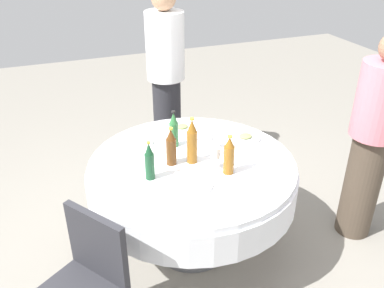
{
  "coord_description": "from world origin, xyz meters",
  "views": [
    {
      "loc": [
        -0.85,
        -2.22,
        2.18
      ],
      "look_at": [
        0.0,
        0.0,
        0.88
      ],
      "focal_mm": 38.78,
      "sensor_mm": 36.0,
      "label": 1
    }
  ],
  "objects_px": {
    "bottle_green_west": "(174,130)",
    "plate_right": "(139,141)",
    "chair_east": "(86,278)",
    "person_front": "(166,79)",
    "bottle_amber_far": "(229,156)",
    "bottle_brown_outer": "(171,147)",
    "bottle_dark_green_north": "(150,162)",
    "wine_glass_far": "(209,136)",
    "dining_table": "(192,180)",
    "person_outer": "(373,139)",
    "plate_rear": "(182,128)",
    "wine_glass_north": "(215,154)",
    "plate_inner": "(245,138)",
    "plate_left": "(193,184)",
    "bottle_amber_front": "(192,142)"
  },
  "relations": [
    {
      "from": "bottle_dark_green_north",
      "to": "person_outer",
      "type": "xyz_separation_m",
      "value": [
        1.57,
        -0.19,
        -0.05
      ]
    },
    {
      "from": "bottle_dark_green_north",
      "to": "plate_inner",
      "type": "relative_size",
      "value": 1.21
    },
    {
      "from": "dining_table",
      "to": "plate_inner",
      "type": "bearing_deg",
      "value": 18.27
    },
    {
      "from": "person_front",
      "to": "bottle_amber_far",
      "type": "bearing_deg",
      "value": -81.78
    },
    {
      "from": "dining_table",
      "to": "wine_glass_north",
      "type": "height_order",
      "value": "wine_glass_north"
    },
    {
      "from": "bottle_amber_far",
      "to": "plate_right",
      "type": "xyz_separation_m",
      "value": [
        -0.43,
        0.6,
        -0.12
      ]
    },
    {
      "from": "wine_glass_north",
      "to": "person_outer",
      "type": "relative_size",
      "value": 0.1
    },
    {
      "from": "bottle_green_west",
      "to": "plate_right",
      "type": "relative_size",
      "value": 1.28
    },
    {
      "from": "plate_left",
      "to": "person_outer",
      "type": "xyz_separation_m",
      "value": [
        1.35,
        -0.01,
        0.06
      ]
    },
    {
      "from": "plate_left",
      "to": "plate_right",
      "type": "height_order",
      "value": "same"
    },
    {
      "from": "plate_inner",
      "to": "chair_east",
      "type": "distance_m",
      "value": 1.49
    },
    {
      "from": "bottle_amber_front",
      "to": "person_front",
      "type": "distance_m",
      "value": 1.22
    },
    {
      "from": "bottle_brown_outer",
      "to": "person_outer",
      "type": "bearing_deg",
      "value": -12.33
    },
    {
      "from": "bottle_amber_far",
      "to": "person_front",
      "type": "xyz_separation_m",
      "value": [
        0.04,
        1.41,
        0.03
      ]
    },
    {
      "from": "dining_table",
      "to": "person_front",
      "type": "bearing_deg",
      "value": 80.2
    },
    {
      "from": "bottle_brown_outer",
      "to": "chair_east",
      "type": "distance_m",
      "value": 0.96
    },
    {
      "from": "bottle_dark_green_north",
      "to": "plate_rear",
      "type": "height_order",
      "value": "bottle_dark_green_north"
    },
    {
      "from": "plate_right",
      "to": "person_front",
      "type": "xyz_separation_m",
      "value": [
        0.47,
        0.81,
        0.14
      ]
    },
    {
      "from": "plate_right",
      "to": "plate_rear",
      "type": "height_order",
      "value": "plate_rear"
    },
    {
      "from": "plate_left",
      "to": "wine_glass_north",
      "type": "bearing_deg",
      "value": 32.89
    },
    {
      "from": "bottle_green_west",
      "to": "bottle_amber_far",
      "type": "height_order",
      "value": "bottle_green_west"
    },
    {
      "from": "wine_glass_far",
      "to": "person_outer",
      "type": "xyz_separation_m",
      "value": [
        1.08,
        -0.39,
        -0.03
      ]
    },
    {
      "from": "plate_right",
      "to": "chair_east",
      "type": "bearing_deg",
      "value": -119.87
    },
    {
      "from": "plate_right",
      "to": "person_outer",
      "type": "xyz_separation_m",
      "value": [
        1.52,
        -0.67,
        0.06
      ]
    },
    {
      "from": "wine_glass_north",
      "to": "chair_east",
      "type": "relative_size",
      "value": 0.18
    },
    {
      "from": "bottle_dark_green_north",
      "to": "plate_left",
      "type": "relative_size",
      "value": 1.05
    },
    {
      "from": "bottle_green_west",
      "to": "chair_east",
      "type": "height_order",
      "value": "bottle_green_west"
    },
    {
      "from": "dining_table",
      "to": "bottle_dark_green_north",
      "type": "bearing_deg",
      "value": -163.76
    },
    {
      "from": "bottle_green_west",
      "to": "plate_right",
      "type": "bearing_deg",
      "value": 148.95
    },
    {
      "from": "plate_inner",
      "to": "person_front",
      "type": "relative_size",
      "value": 0.13
    },
    {
      "from": "wine_glass_far",
      "to": "dining_table",
      "type": "bearing_deg",
      "value": -146.93
    },
    {
      "from": "wine_glass_far",
      "to": "bottle_brown_outer",
      "type": "bearing_deg",
      "value": -164.48
    },
    {
      "from": "wine_glass_north",
      "to": "plate_right",
      "type": "height_order",
      "value": "wine_glass_north"
    },
    {
      "from": "plate_inner",
      "to": "plate_right",
      "type": "xyz_separation_m",
      "value": [
        -0.75,
        0.23,
        -0.0
      ]
    },
    {
      "from": "bottle_green_west",
      "to": "plate_inner",
      "type": "xyz_separation_m",
      "value": [
        0.52,
        -0.09,
        -0.11
      ]
    },
    {
      "from": "bottle_green_west",
      "to": "bottle_amber_far",
      "type": "distance_m",
      "value": 0.51
    },
    {
      "from": "dining_table",
      "to": "chair_east",
      "type": "height_order",
      "value": "chair_east"
    },
    {
      "from": "bottle_brown_outer",
      "to": "bottle_dark_green_north",
      "type": "xyz_separation_m",
      "value": [
        -0.18,
        -0.12,
        -0.0
      ]
    },
    {
      "from": "bottle_green_west",
      "to": "chair_east",
      "type": "xyz_separation_m",
      "value": [
        -0.77,
        -0.81,
        -0.35
      ]
    },
    {
      "from": "bottle_green_west",
      "to": "dining_table",
      "type": "bearing_deg",
      "value": -81.02
    },
    {
      "from": "bottle_green_west",
      "to": "plate_rear",
      "type": "relative_size",
      "value": 1.35
    },
    {
      "from": "wine_glass_north",
      "to": "person_outer",
      "type": "xyz_separation_m",
      "value": [
        1.14,
        -0.15,
        -0.04
      ]
    },
    {
      "from": "wine_glass_north",
      "to": "person_outer",
      "type": "bearing_deg",
      "value": -7.28
    },
    {
      "from": "bottle_amber_far",
      "to": "person_front",
      "type": "bearing_deg",
      "value": 88.41
    },
    {
      "from": "plate_left",
      "to": "plate_inner",
      "type": "height_order",
      "value": "plate_inner"
    },
    {
      "from": "wine_glass_north",
      "to": "person_outer",
      "type": "distance_m",
      "value": 1.15
    },
    {
      "from": "dining_table",
      "to": "bottle_brown_outer",
      "type": "distance_m",
      "value": 0.3
    },
    {
      "from": "person_front",
      "to": "plate_right",
      "type": "bearing_deg",
      "value": -110.34
    },
    {
      "from": "wine_glass_far",
      "to": "person_front",
      "type": "relative_size",
      "value": 0.09
    },
    {
      "from": "plate_right",
      "to": "person_outer",
      "type": "relative_size",
      "value": 0.14
    }
  ]
}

